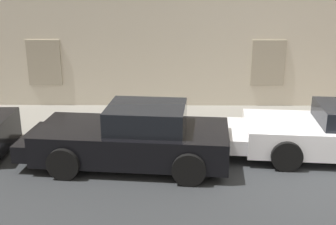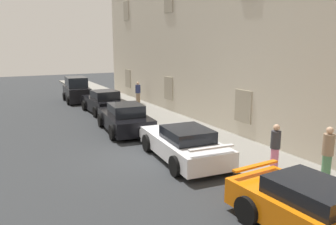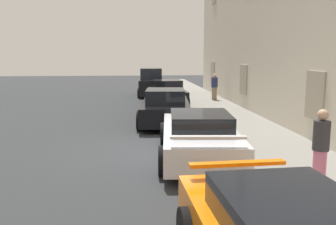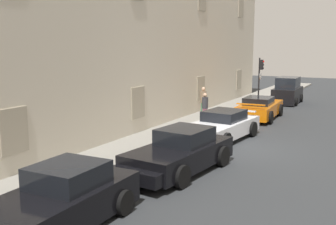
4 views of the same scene
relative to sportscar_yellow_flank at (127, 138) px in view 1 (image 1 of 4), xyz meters
The scene contains 4 objects.
ground_plane 4.35m from the sportscar_yellow_flank, 11.66° to the right, with size 80.00×80.00×0.00m, color #2B2D30.
sidewalk 5.09m from the sportscar_yellow_flank, 33.44° to the left, with size 60.00×3.07×0.14m, color gray.
sportscar_yellow_flank is the anchor object (origin of this frame).
sportscar_white_middle 5.12m from the sportscar_yellow_flank, ahead, with size 5.23×2.48×1.33m.
Camera 1 is at (-3.16, -8.48, 4.34)m, focal length 45.26 mm.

